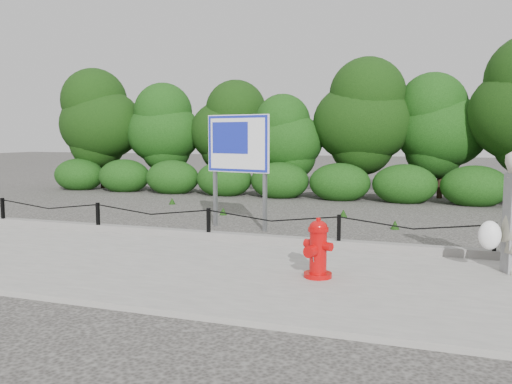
% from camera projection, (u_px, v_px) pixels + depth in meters
% --- Properties ---
extents(ground, '(90.00, 90.00, 0.00)m').
position_uv_depth(ground, '(209.00, 243.00, 10.34)').
color(ground, '#2D2B28').
rests_on(ground, ground).
extents(sidewalk, '(14.00, 4.00, 0.08)m').
position_uv_depth(sidewalk, '(155.00, 265.00, 8.46)').
color(sidewalk, gray).
rests_on(sidewalk, ground).
extents(curb, '(14.00, 0.22, 0.14)m').
position_uv_depth(curb, '(210.00, 235.00, 10.37)').
color(curb, slate).
rests_on(curb, sidewalk).
extents(chain_barrier, '(10.06, 0.06, 0.60)m').
position_uv_depth(chain_barrier, '(209.00, 220.00, 10.29)').
color(chain_barrier, black).
rests_on(chain_barrier, sidewalk).
extents(treeline, '(20.51, 3.64, 4.89)m').
position_uv_depth(treeline, '(337.00, 120.00, 18.20)').
color(treeline, black).
rests_on(treeline, ground).
extents(fire_hydrant, '(0.51, 0.51, 0.84)m').
position_uv_depth(fire_hydrant, '(318.00, 249.00, 7.52)').
color(fire_hydrant, '#BE0708').
rests_on(fire_hydrant, sidewalk).
extents(advertising_sign, '(1.54, 0.43, 2.50)m').
position_uv_depth(advertising_sign, '(238.00, 149.00, 11.78)').
color(advertising_sign, slate).
rests_on(advertising_sign, ground).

